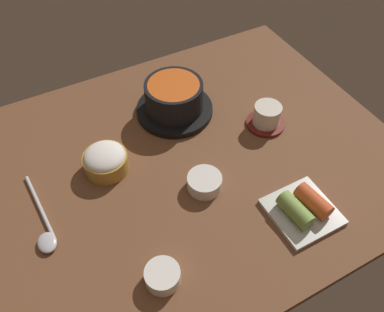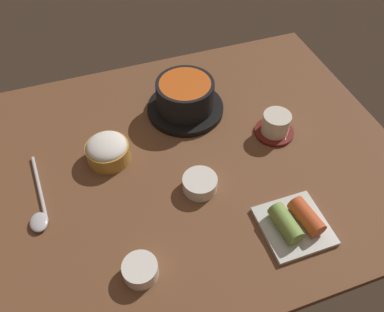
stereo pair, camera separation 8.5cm
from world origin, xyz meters
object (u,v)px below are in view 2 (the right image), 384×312
at_px(stone_pot, 185,98).
at_px(spoon, 39,209).
at_px(rice_bowl, 108,150).
at_px(tea_cup_with_saucer, 276,125).
at_px(banchan_cup_center, 200,183).
at_px(kimchi_plate, 295,223).
at_px(side_bowl_near, 140,270).

relative_size(stone_pot, spoon, 0.94).
distance_m(rice_bowl, spoon, 0.19).
relative_size(tea_cup_with_saucer, spoon, 0.46).
xyz_separation_m(banchan_cup_center, kimchi_plate, (0.14, -0.15, 0.00)).
bearing_deg(spoon, rice_bowl, 29.55).
bearing_deg(kimchi_plate, banchan_cup_center, 133.50).
xyz_separation_m(stone_pot, banchan_cup_center, (-0.05, -0.24, -0.02)).
relative_size(kimchi_plate, side_bowl_near, 1.99).
bearing_deg(spoon, tea_cup_with_saucer, 4.26).
height_order(rice_bowl, side_bowl_near, rice_bowl).
bearing_deg(banchan_cup_center, kimchi_plate, -46.50).
xyz_separation_m(stone_pot, tea_cup_with_saucer, (0.18, -0.14, -0.01)).
distance_m(stone_pot, side_bowl_near, 0.44).
relative_size(rice_bowl, banchan_cup_center, 1.32).
xyz_separation_m(banchan_cup_center, spoon, (-0.33, 0.05, -0.01)).
bearing_deg(tea_cup_with_saucer, spoon, -175.74).
distance_m(stone_pot, rice_bowl, 0.23).
bearing_deg(spoon, kimchi_plate, -23.39).
bearing_deg(kimchi_plate, side_bowl_near, 178.96).
xyz_separation_m(tea_cup_with_saucer, kimchi_plate, (-0.08, -0.25, -0.01)).
height_order(side_bowl_near, spoon, side_bowl_near).
bearing_deg(spoon, stone_pot, 26.30).
bearing_deg(side_bowl_near, tea_cup_with_saucer, 31.55).
bearing_deg(rice_bowl, tea_cup_with_saucer, -7.48).
distance_m(tea_cup_with_saucer, side_bowl_near, 0.46).
distance_m(stone_pot, kimchi_plate, 0.40).
relative_size(stone_pot, side_bowl_near, 2.96).
bearing_deg(tea_cup_with_saucer, kimchi_plate, -108.34).
relative_size(tea_cup_with_saucer, banchan_cup_center, 1.27).
distance_m(tea_cup_with_saucer, spoon, 0.56).
xyz_separation_m(banchan_cup_center, side_bowl_near, (-0.17, -0.15, -0.00)).
distance_m(stone_pot, tea_cup_with_saucer, 0.23).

